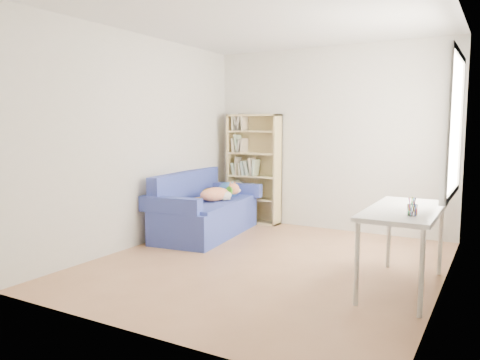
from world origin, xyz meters
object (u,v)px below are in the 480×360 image
Objects in this scene: bookshelf at (254,173)px; sofa at (205,211)px; pen_cup at (412,209)px; desk at (404,216)px.

sofa is at bearing -101.95° from bookshelf.
desk is at bearing 109.83° from pen_cup.
bookshelf reaches higher than pen_cup.
bookshelf is at bearing 139.73° from pen_cup.
bookshelf is at bearing 71.29° from sofa.
bookshelf is 3.22m from desk.
desk is (2.78, -0.92, 0.36)m from sofa.
desk is at bearing -37.15° from bookshelf.
desk is 8.28× the size of pen_cup.
sofa is 3.20m from pen_cup.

